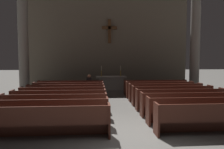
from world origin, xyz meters
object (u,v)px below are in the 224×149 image
Objects in this scene: pew_left_row_4 at (59,101)px; pew_right_row_5 at (172,95)px; pew_left_row_3 at (54,106)px; pew_right_row_2 at (203,110)px; pew_left_row_8 at (71,88)px; pew_right_row_3 at (190,104)px; candlestick_left at (101,73)px; pew_right_row_7 at (160,89)px; pew_right_row_1 at (220,118)px; column_right_second at (195,41)px; pew_left_row_5 at (63,97)px; lone_worshipper at (89,84)px; altar at (111,83)px; candlestick_right at (121,73)px; pew_right_row_6 at (165,92)px; pew_right_row_8 at (155,87)px; pew_left_row_1 at (40,122)px; column_left_second at (23,40)px; pew_right_row_4 at (180,99)px; pew_left_row_2 at (48,113)px; pew_left_row_6 at (66,93)px; pew_left_row_7 at (69,90)px.

pew_right_row_5 is at bearing 10.86° from pew_left_row_4.
pew_left_row_3 is 5.34m from pew_right_row_2.
pew_left_row_4 is 1.00× the size of pew_left_row_8.
candlestick_left reaches higher than pew_right_row_3.
pew_right_row_7 is (0.00, 4.02, 0.00)m from pew_right_row_3.
pew_right_row_1 is 9.63m from column_right_second.
candlestick_left reaches higher than pew_left_row_5.
pew_left_row_3 is 5.19m from lone_worshipper.
candlestick_right is (0.70, -0.00, 0.72)m from altar.
pew_right_row_6 is 5.23× the size of candlestick_left.
pew_right_row_5 is 3.02m from pew_right_row_8.
candlestick_right is at bearing 104.71° from pew_right_row_3.
pew_right_row_6 is 5.66m from column_right_second.
pew_right_row_8 is (5.24, 3.02, 0.00)m from pew_left_row_5.
lone_worshipper reaches higher than pew_right_row_3.
pew_right_row_5 is at bearing 37.51° from pew_left_row_1.
pew_left_row_3 is at bearing -109.71° from altar.
pew_right_row_6 is 0.55× the size of column_left_second.
pew_right_row_2 is at bearing -90.00° from pew_right_row_5.
pew_left_row_4 and pew_right_row_7 have the same top height.
pew_right_row_1 and pew_right_row_5 have the same top height.
pew_right_row_2 is 8.99m from candlestick_left.
candlestick_left is (1.92, 7.31, 0.78)m from pew_left_row_3.
pew_right_row_3 is 1.00× the size of pew_right_row_6.
pew_left_row_4 is at bearing -112.56° from altar.
pew_right_row_4 is at bearing -33.09° from column_left_second.
pew_right_row_5 is at bearing -36.57° from lone_worshipper.
column_right_second is at bearing 33.09° from pew_left_row_4.
lone_worshipper reaches higher than pew_left_row_2.
pew_right_row_3 is at bearing -90.00° from pew_right_row_7.
pew_left_row_2 is 1.00× the size of pew_right_row_8.
candlestick_right is (-1.92, 9.32, 0.78)m from pew_right_row_1.
column_right_second is at bearing 41.62° from pew_left_row_2.
altar is at bearing 109.71° from pew_right_row_3.
pew_left_row_6 is 6.61m from pew_right_row_2.
pew_left_row_7 is (0.00, 5.03, 0.00)m from pew_left_row_2.
pew_left_row_2 and pew_left_row_5 have the same top height.
candlestick_left reaches higher than pew_right_row_5.
pew_right_row_4 is at bearing 10.86° from pew_left_row_3.
pew_left_row_6 is 1.00× the size of pew_left_row_8.
pew_right_row_3 is at bearing 10.86° from pew_left_row_2.
pew_left_row_7 is 1.00× the size of pew_right_row_8.
column_right_second is (3.25, 7.54, 3.02)m from pew_right_row_2.
altar is (-2.62, 4.30, 0.06)m from pew_right_row_6.
column_right_second is 6.98m from candlestick_left.
column_right_second is at bearing 47.29° from pew_right_row_6.
pew_right_row_6 and pew_right_row_7 have the same top height.
candlestick_left is 1.00× the size of candlestick_right.
pew_right_row_8 is at bearing 43.82° from pew_left_row_3.
pew_left_row_4 is 1.01m from pew_left_row_5.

